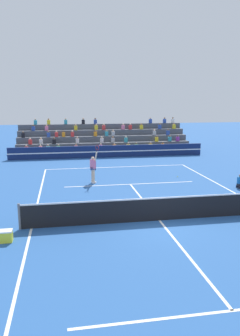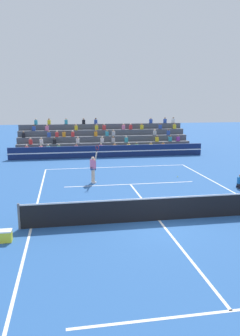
% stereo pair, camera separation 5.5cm
% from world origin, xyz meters
% --- Properties ---
extents(ground_plane, '(120.00, 120.00, 0.00)m').
position_xyz_m(ground_plane, '(0.00, 0.00, 0.00)').
color(ground_plane, '#285699').
extents(court_lines, '(11.10, 23.90, 0.01)m').
position_xyz_m(court_lines, '(0.00, 0.00, 0.00)').
color(court_lines, white).
rests_on(court_lines, ground).
extents(tennis_net, '(12.00, 0.10, 1.10)m').
position_xyz_m(tennis_net, '(0.00, 0.00, 0.54)').
color(tennis_net, slate).
rests_on(tennis_net, ground).
extents(sponsor_banner_wall, '(18.00, 0.26, 1.10)m').
position_xyz_m(sponsor_banner_wall, '(0.00, 16.55, 0.55)').
color(sponsor_banner_wall, navy).
rests_on(sponsor_banner_wall, ground).
extents(bleacher_stand, '(17.11, 4.75, 3.38)m').
position_xyz_m(bleacher_stand, '(-0.00, 20.34, 1.02)').
color(bleacher_stand, '#4C515B').
rests_on(bleacher_stand, ground).
extents(ball_kid_courtside, '(0.30, 0.36, 0.84)m').
position_xyz_m(ball_kid_courtside, '(6.35, 4.45, 0.33)').
color(ball_kid_courtside, black).
rests_on(ball_kid_courtside, ground).
extents(tennis_player, '(0.56, 0.74, 2.50)m').
position_xyz_m(tennis_player, '(-2.27, 7.15, 0.99)').
color(tennis_player, beige).
rests_on(tennis_player, ground).
extents(tennis_ball, '(0.07, 0.07, 0.07)m').
position_xyz_m(tennis_ball, '(3.61, 7.78, 0.03)').
color(tennis_ball, '#C6DB33').
rests_on(tennis_ball, ground).
extents(equipment_cooler, '(0.50, 0.38, 0.45)m').
position_xyz_m(equipment_cooler, '(-6.32, -1.15, 0.23)').
color(equipment_cooler, yellow).
rests_on(equipment_cooler, ground).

